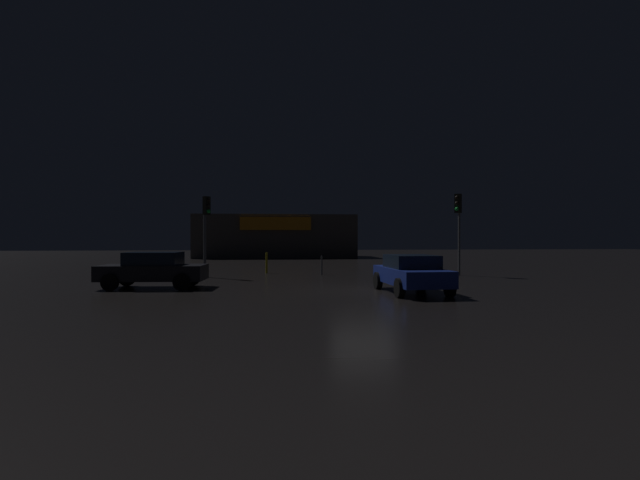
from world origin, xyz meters
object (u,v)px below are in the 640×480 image
object	(u,v)px
car_far	(411,273)
car_near	(153,269)
traffic_signal_main	(458,215)
traffic_signal_opposite	(206,220)
store_building	(275,236)

from	to	relation	value
car_far	car_near	bearing A→B (deg)	165.01
traffic_signal_main	traffic_signal_opposite	size ratio (longest dim) A/B	1.06
store_building	car_far	size ratio (longest dim) A/B	3.76
store_building	traffic_signal_main	world-z (taller)	traffic_signal_main
traffic_signal_main	car_far	world-z (taller)	traffic_signal_main
traffic_signal_main	store_building	bearing A→B (deg)	110.78
store_building	car_near	xyz separation A→B (m)	(-5.33, -30.22, -1.42)
traffic_signal_main	traffic_signal_opposite	bearing A→B (deg)	178.75
store_building	traffic_signal_opposite	size ratio (longest dim) A/B	3.88
traffic_signal_opposite	car_far	distance (m)	11.83
store_building	car_far	distance (m)	33.27
car_far	traffic_signal_main	bearing A→B (deg)	56.86
traffic_signal_main	traffic_signal_opposite	distance (m)	13.52
traffic_signal_main	car_far	distance (m)	9.38
store_building	traffic_signal_opposite	bearing A→B (deg)	-98.84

